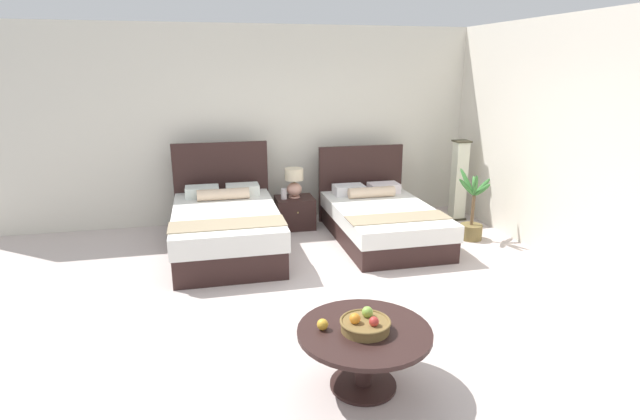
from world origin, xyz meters
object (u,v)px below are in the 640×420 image
floor_lamp_corner (459,180)px  vase (284,194)px  loose_apple (323,324)px  coffee_table (364,343)px  bed_near_corner (381,219)px  table_lamp (294,181)px  fruit_bowl (365,324)px  potted_palm (472,218)px  nightstand (295,212)px  bed_near_window (226,227)px

floor_lamp_corner → vase: bearing=177.5°
vase → loose_apple: 3.77m
coffee_table → floor_lamp_corner: (2.72, 3.71, 0.25)m
bed_near_corner → vase: bearing=150.1°
table_lamp → vase: table_lamp is taller
fruit_bowl → potted_palm: size_ratio=0.38×
bed_near_corner → fruit_bowl: size_ratio=5.68×
vase → fruit_bowl: size_ratio=0.42×
nightstand → table_lamp: 0.47m
bed_near_corner → table_lamp: 1.37m
loose_apple → potted_palm: potted_palm is taller
bed_near_corner → coffee_table: (-1.26, -3.12, 0.09)m
bed_near_corner → potted_palm: bearing=-14.7°
nightstand → vase: vase is taller
fruit_bowl → potted_palm: potted_palm is taller
bed_near_window → loose_apple: (0.54, -3.04, 0.19)m
bed_near_corner → potted_palm: 1.24m
floor_lamp_corner → potted_palm: 0.99m
nightstand → fruit_bowl: size_ratio=1.48×
nightstand → potted_palm: size_ratio=0.56×
vase → loose_apple: size_ratio=1.85×
vase → fruit_bowl: fruit_bowl is taller
bed_near_corner → fruit_bowl: (-1.26, -3.13, 0.25)m
bed_near_window → table_lamp: (1.03, 0.77, 0.37)m
bed_near_window → vase: size_ratio=13.70×
coffee_table → floor_lamp_corner: bearing=53.8°
vase → floor_lamp_corner: size_ratio=0.13×
bed_near_corner → fruit_bowl: bearing=-111.9°
floor_lamp_corner → fruit_bowl: bearing=-126.1°
table_lamp → floor_lamp_corner: 2.53m
nightstand → table_lamp: (0.00, 0.02, 0.47)m
bed_near_corner → floor_lamp_corner: (1.46, 0.59, 0.33)m
table_lamp → vase: 0.24m
coffee_table → loose_apple: loose_apple is taller
fruit_bowl → potted_palm: (2.46, 2.82, -0.23)m
nightstand → vase: 0.35m
nightstand → loose_apple: bearing=-97.4°
table_lamp → floor_lamp_corner: (2.52, -0.18, -0.08)m
vase → coffee_table: vase is taller
vase → floor_lamp_corner: bearing=-2.5°
table_lamp → coffee_table: 3.90m
bed_near_window → bed_near_corner: size_ratio=1.00×
nightstand → potted_palm: (2.26, -1.06, 0.07)m
table_lamp → vase: bearing=-159.9°
nightstand → coffee_table: 3.87m
nightstand → table_lamp: size_ratio=1.28×
bed_near_window → nightstand: 1.28m
fruit_bowl → floor_lamp_corner: 4.61m
bed_near_corner → loose_apple: (-1.55, -3.05, 0.24)m
coffee_table → potted_palm: size_ratio=1.01×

